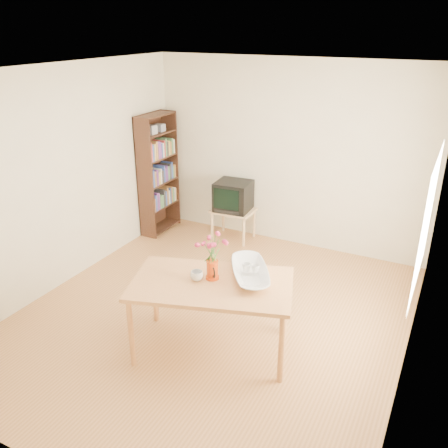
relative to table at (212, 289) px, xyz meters
The scene contains 11 objects.
room 0.82m from the table, 116.29° to the left, with size 4.50×4.50×4.50m.
table is the anchor object (origin of this frame).
tv_stand 2.64m from the table, 111.56° to the left, with size 0.60×0.45×0.46m.
bookshelf 3.07m from the table, 133.53° to the left, with size 0.28×0.70×1.80m.
pitcher 0.18m from the table, 112.06° to the left, with size 0.15×0.18×0.19m.
flowers 0.41m from the table, 113.42° to the left, with size 0.21×0.21×0.30m, color #E03463, non-canonical shape.
mug 0.19m from the table, 169.09° to the right, with size 0.12×0.12×0.09m, color white.
bowl 0.50m from the table, 45.99° to the left, with size 0.50×0.50×0.47m, color white.
teacup_a 0.45m from the table, 50.56° to the left, with size 0.07×0.07×0.07m, color white.
teacup_b 0.51m from the table, 43.54° to the left, with size 0.07×0.07×0.07m, color white.
television 2.64m from the table, 111.44° to the left, with size 0.52×0.49×0.43m.
Camera 1 is at (2.13, -3.88, 3.01)m, focal length 38.00 mm.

